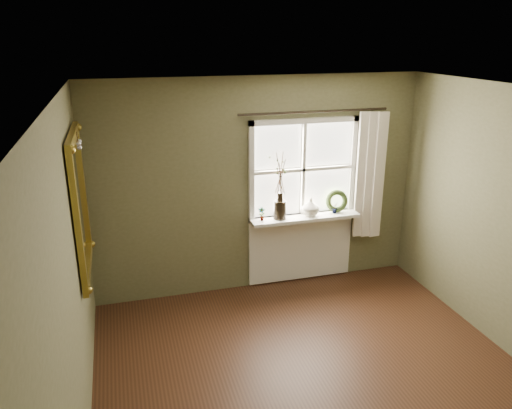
{
  "coord_description": "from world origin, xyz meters",
  "views": [
    {
      "loc": [
        -1.59,
        -3.23,
        3.05
      ],
      "look_at": [
        -0.23,
        1.55,
        1.33
      ],
      "focal_mm": 35.0,
      "sensor_mm": 36.0,
      "label": 1
    }
  ],
  "objects": [
    {
      "name": "cream_vase",
      "position": [
        0.62,
        2.12,
        1.03
      ],
      "size": [
        0.25,
        0.25,
        0.22
      ],
      "primitive_type": "imported",
      "rotation": [
        0.0,
        0.0,
        -0.18
      ],
      "color": "beige",
      "rests_on": "window_sill"
    },
    {
      "name": "potted_plant_right",
      "position": [
        0.95,
        2.12,
        0.99
      ],
      "size": [
        0.1,
        0.09,
        0.15
      ],
      "primitive_type": "imported",
      "rotation": [
        0.0,
        0.0,
        0.3
      ],
      "color": "#31441E",
      "rests_on": "window_sill"
    },
    {
      "name": "dark_jug",
      "position": [
        0.23,
        2.12,
        1.03
      ],
      "size": [
        0.17,
        0.17,
        0.23
      ],
      "primitive_type": "cylinder",
      "rotation": [
        0.0,
        0.0,
        -0.14
      ],
      "color": "black",
      "rests_on": "window_sill"
    },
    {
      "name": "gilt_mirror",
      "position": [
        -1.96,
        1.38,
        1.56
      ],
      "size": [
        0.1,
        1.12,
        1.34
      ],
      "color": "white",
      "rests_on": "wall_left"
    },
    {
      "name": "window_apron",
      "position": [
        0.55,
        2.23,
        0.46
      ],
      "size": [
        1.36,
        0.04,
        0.88
      ],
      "primitive_type": "cube",
      "color": "white",
      "rests_on": "ground"
    },
    {
      "name": "potted_plant_left",
      "position": [
        -0.0,
        2.12,
        1.0
      ],
      "size": [
        0.1,
        0.09,
        0.16
      ],
      "primitive_type": "imported",
      "rotation": [
        0.0,
        0.0,
        -0.37
      ],
      "color": "#31441E",
      "rests_on": "window_sill"
    },
    {
      "name": "window_sill",
      "position": [
        0.55,
        2.12,
        0.9
      ],
      "size": [
        1.36,
        0.26,
        0.04
      ],
      "primitive_type": "cube",
      "color": "white",
      "rests_on": "wall_back"
    },
    {
      "name": "wall_back",
      "position": [
        0.0,
        2.3,
        1.3
      ],
      "size": [
        4.0,
        0.1,
        2.6
      ],
      "primitive_type": "cube",
      "color": "#626140",
      "rests_on": "ground"
    },
    {
      "name": "ceiling",
      "position": [
        0.0,
        0.0,
        2.6
      ],
      "size": [
        4.5,
        4.5,
        0.0
      ],
      "primitive_type": "plane",
      "color": "silver",
      "rests_on": "ground"
    },
    {
      "name": "wreath",
      "position": [
        0.98,
        2.16,
        1.03
      ],
      "size": [
        0.3,
        0.16,
        0.3
      ],
      "primitive_type": "torus",
      "rotation": [
        1.36,
        0.0,
        -0.11
      ],
      "color": "#31441E",
      "rests_on": "window_sill"
    },
    {
      "name": "floor",
      "position": [
        0.0,
        0.0,
        0.0
      ],
      "size": [
        4.5,
        4.5,
        0.0
      ],
      "primitive_type": "plane",
      "color": "#391F12",
      "rests_on": "ground"
    },
    {
      "name": "window_frame",
      "position": [
        0.55,
        2.23,
        1.48
      ],
      "size": [
        1.36,
        0.06,
        1.24
      ],
      "color": "white",
      "rests_on": "wall_back"
    },
    {
      "name": "curtain_rod",
      "position": [
        0.65,
        2.17,
        2.18
      ],
      "size": [
        1.84,
        0.03,
        0.03
      ],
      "primitive_type": "cylinder",
      "rotation": [
        0.0,
        1.57,
        0.0
      ],
      "color": "black",
      "rests_on": "wall_back"
    },
    {
      "name": "wall_left",
      "position": [
        -2.05,
        0.0,
        1.3
      ],
      "size": [
        0.1,
        4.5,
        2.6
      ],
      "primitive_type": "cube",
      "color": "#626140",
      "rests_on": "ground"
    },
    {
      "name": "curtain",
      "position": [
        1.39,
        2.13,
        1.37
      ],
      "size": [
        0.36,
        0.12,
        1.59
      ],
      "primitive_type": "cube",
      "color": "silver",
      "rests_on": "wall_back"
    }
  ]
}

